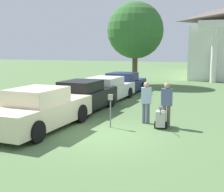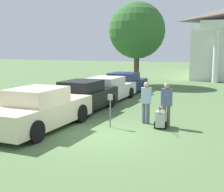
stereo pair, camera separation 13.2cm
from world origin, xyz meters
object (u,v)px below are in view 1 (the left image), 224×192
parked_car_black (83,97)px  person_supervisor (167,102)px  parking_meter (110,104)px  equipment_cart (161,119)px  parked_car_cream (40,110)px  parked_car_white (106,90)px  person_worker (146,100)px  parked_car_navy (123,84)px

parked_car_black → person_supervisor: size_ratio=2.70×
parking_meter → equipment_cart: size_ratio=1.31×
parked_car_cream → parked_car_white: bearing=92.0°
person_worker → parked_car_black: bearing=-35.7°
parked_car_white → parked_car_navy: parked_car_navy is taller
person_worker → parked_car_navy: bearing=-80.0°
parked_car_white → parked_car_navy: (0.00, 3.26, -0.00)m
parked_car_navy → person_worker: (3.55, -7.81, 0.32)m
person_supervisor → equipment_cart: (-0.16, -0.34, -0.62)m
person_worker → person_supervisor: (0.90, -0.30, 0.02)m
parked_car_cream → person_supervisor: person_supervisor is taller
parked_car_navy → parked_car_black: bearing=-88.0°
parked_car_black → parked_car_white: (-0.00, 3.17, -0.04)m
person_worker → person_supervisor: 0.95m
person_worker → equipment_cart: bearing=125.0°
parked_car_navy → person_supervisor: (4.45, -8.11, 0.35)m
parked_car_cream → person_worker: size_ratio=2.94×
person_worker → equipment_cart: person_worker is taller
parked_car_cream → equipment_cart: bearing=23.9°
parked_car_white → equipment_cart: parked_car_white is taller
person_supervisor → person_worker: bearing=-20.7°
person_supervisor → equipment_cart: 0.72m
equipment_cart → person_supervisor: bearing=56.9°
parked_car_navy → person_supervisor: 9.26m
parked_car_cream → parked_car_white: size_ratio=0.96×
parked_car_black → equipment_cart: size_ratio=4.74×
parked_car_white → person_supervisor: person_supervisor is taller
parking_meter → person_supervisor: bearing=22.6°
parked_car_white → equipment_cart: (4.30, -5.19, -0.27)m
parked_car_black → parked_car_cream: bearing=-88.0°
parked_car_black → parked_car_navy: 6.43m
parked_car_navy → parked_car_white: bearing=-88.0°
parked_car_cream → parked_car_navy: parked_car_cream is taller
parked_car_cream → person_worker: bearing=35.6°
parked_car_cream → parked_car_black: size_ratio=1.07×
person_supervisor → parking_meter: bearing=20.4°
parked_car_navy → equipment_cart: 9.48m
parked_car_black → parking_meter: parked_car_black is taller
parked_car_black → person_worker: bearing=-19.2°
equipment_cart → parking_meter: bearing=-173.0°
person_worker → person_supervisor: bearing=147.1°
parked_car_navy → parked_car_cream: bearing=-88.0°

